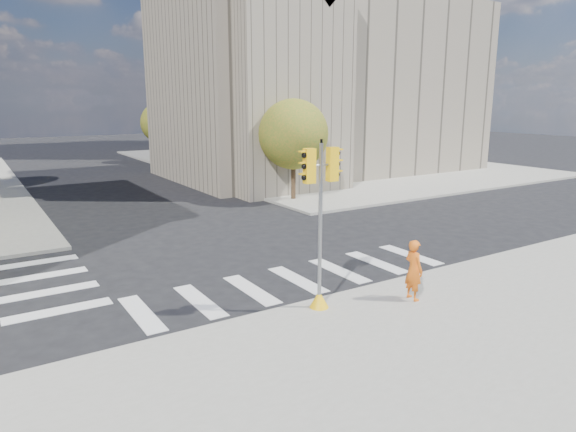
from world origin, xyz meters
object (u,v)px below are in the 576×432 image
(photographer, at_px, (414,270))
(lamp_near, at_px, (267,123))
(traffic_signal, at_px, (320,238))
(lamp_far, at_px, (188,117))

(photographer, bearing_deg, lamp_near, -13.59)
(traffic_signal, height_order, photographer, traffic_signal)
(lamp_near, bearing_deg, photographer, -107.83)
(lamp_near, distance_m, traffic_signal, 20.86)
(lamp_near, relative_size, traffic_signal, 1.67)
(lamp_far, height_order, photographer, lamp_far)
(lamp_far, xyz_separation_m, traffic_signal, (-9.07, -32.64, -2.35))
(traffic_signal, distance_m, photographer, 3.15)
(lamp_near, height_order, lamp_far, same)
(photographer, bearing_deg, lamp_far, -6.39)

